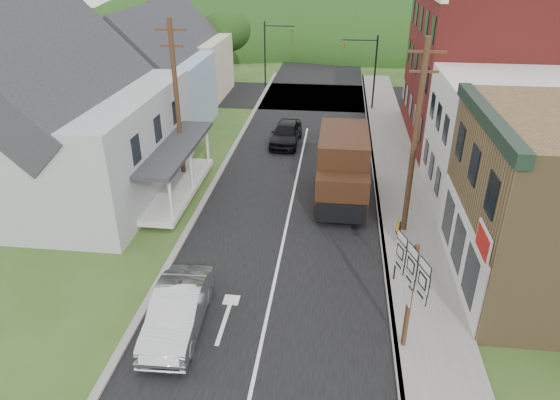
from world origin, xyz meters
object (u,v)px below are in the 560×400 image
(silver_sedan, at_px, (178,311))
(dark_sedan, at_px, (286,133))
(warning_sign, at_px, (398,241))
(delivery_van, at_px, (343,168))
(route_sign_cluster, at_px, (410,283))

(silver_sedan, height_order, dark_sedan, silver_sedan)
(warning_sign, bearing_deg, delivery_van, 129.52)
(dark_sedan, distance_m, warning_sign, 16.44)
(dark_sedan, relative_size, warning_sign, 1.61)
(delivery_van, height_order, route_sign_cluster, route_sign_cluster)
(delivery_van, bearing_deg, warning_sign, -73.33)
(route_sign_cluster, relative_size, warning_sign, 1.40)
(route_sign_cluster, height_order, warning_sign, route_sign_cluster)
(warning_sign, bearing_deg, route_sign_cluster, -67.49)
(dark_sedan, relative_size, delivery_van, 0.72)
(silver_sedan, distance_m, route_sign_cluster, 7.99)
(route_sign_cluster, bearing_deg, delivery_van, 82.41)
(dark_sedan, height_order, warning_sign, warning_sign)
(silver_sedan, bearing_deg, dark_sedan, 82.22)
(silver_sedan, xyz_separation_m, warning_sign, (7.78, 3.73, 1.18))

